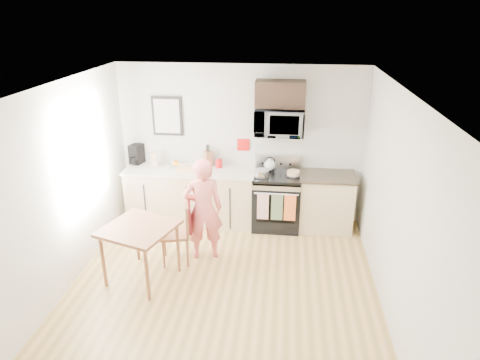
# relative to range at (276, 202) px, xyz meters

# --- Properties ---
(floor) EXTENTS (4.60, 4.60, 0.00)m
(floor) POSITION_rel_range_xyz_m (-0.63, -1.98, -0.44)
(floor) COLOR olive
(floor) RESTS_ON ground
(back_wall) EXTENTS (4.00, 0.04, 2.60)m
(back_wall) POSITION_rel_range_xyz_m (-0.63, 0.32, 0.86)
(back_wall) COLOR silver
(back_wall) RESTS_ON floor
(front_wall) EXTENTS (4.00, 0.04, 2.60)m
(front_wall) POSITION_rel_range_xyz_m (-0.63, -4.28, 0.86)
(front_wall) COLOR silver
(front_wall) RESTS_ON floor
(left_wall) EXTENTS (0.04, 4.60, 2.60)m
(left_wall) POSITION_rel_range_xyz_m (-2.63, -1.98, 0.86)
(left_wall) COLOR silver
(left_wall) RESTS_ON floor
(right_wall) EXTENTS (0.04, 4.60, 2.60)m
(right_wall) POSITION_rel_range_xyz_m (1.37, -1.98, 0.86)
(right_wall) COLOR silver
(right_wall) RESTS_ON floor
(ceiling) EXTENTS (4.00, 4.60, 0.04)m
(ceiling) POSITION_rel_range_xyz_m (-0.63, -1.98, 2.16)
(ceiling) COLOR white
(ceiling) RESTS_ON back_wall
(window) EXTENTS (0.06, 1.40, 1.50)m
(window) POSITION_rel_range_xyz_m (-2.59, -1.18, 1.11)
(window) COLOR silver
(window) RESTS_ON left_wall
(cabinet_left) EXTENTS (2.10, 0.60, 0.90)m
(cabinet_left) POSITION_rel_range_xyz_m (-1.43, 0.02, 0.01)
(cabinet_left) COLOR #DBBC8C
(cabinet_left) RESTS_ON floor
(countertop_left) EXTENTS (2.14, 0.64, 0.04)m
(countertop_left) POSITION_rel_range_xyz_m (-1.43, 0.02, 0.48)
(countertop_left) COLOR silver
(countertop_left) RESTS_ON cabinet_left
(cabinet_right) EXTENTS (0.84, 0.60, 0.90)m
(cabinet_right) POSITION_rel_range_xyz_m (0.80, 0.02, 0.01)
(cabinet_right) COLOR #DBBC8C
(cabinet_right) RESTS_ON floor
(countertop_right) EXTENTS (0.88, 0.64, 0.04)m
(countertop_right) POSITION_rel_range_xyz_m (0.80, 0.02, 0.48)
(countertop_right) COLOR black
(countertop_right) RESTS_ON cabinet_right
(range) EXTENTS (0.76, 0.70, 1.16)m
(range) POSITION_rel_range_xyz_m (0.00, 0.00, 0.00)
(range) COLOR black
(range) RESTS_ON floor
(microwave) EXTENTS (0.76, 0.51, 0.42)m
(microwave) POSITION_rel_range_xyz_m (-0.00, 0.10, 1.32)
(microwave) COLOR #B6B6BB
(microwave) RESTS_ON back_wall
(upper_cabinet) EXTENTS (0.76, 0.35, 0.40)m
(upper_cabinet) POSITION_rel_range_xyz_m (-0.00, 0.15, 1.74)
(upper_cabinet) COLOR black
(upper_cabinet) RESTS_ON back_wall
(wall_art) EXTENTS (0.50, 0.04, 0.65)m
(wall_art) POSITION_rel_range_xyz_m (-1.83, 0.30, 1.31)
(wall_art) COLOR black
(wall_art) RESTS_ON back_wall
(wall_trivet) EXTENTS (0.20, 0.02, 0.20)m
(wall_trivet) POSITION_rel_range_xyz_m (-0.58, 0.31, 0.86)
(wall_trivet) COLOR red
(wall_trivet) RESTS_ON back_wall
(person) EXTENTS (0.63, 0.50, 1.52)m
(person) POSITION_rel_range_xyz_m (-1.01, -1.05, 0.32)
(person) COLOR #DC413C
(person) RESTS_ON floor
(dining_table) EXTENTS (0.92, 0.92, 0.79)m
(dining_table) POSITION_rel_range_xyz_m (-1.72, -1.69, 0.26)
(dining_table) COLOR brown
(dining_table) RESTS_ON floor
(chair) EXTENTS (0.50, 0.47, 0.92)m
(chair) POSITION_rel_range_xyz_m (-1.26, -1.20, 0.15)
(chair) COLOR brown
(chair) RESTS_ON floor
(knife_block) EXTENTS (0.18, 0.19, 0.25)m
(knife_block) POSITION_rel_range_xyz_m (-1.16, 0.24, 0.63)
(knife_block) COLOR brown
(knife_block) RESTS_ON countertop_left
(utensil_crock) EXTENTS (0.11, 0.11, 0.34)m
(utensil_crock) POSITION_rel_range_xyz_m (-0.97, 0.17, 0.64)
(utensil_crock) COLOR red
(utensil_crock) RESTS_ON countertop_left
(fruit_bowl) EXTENTS (0.29, 0.29, 0.11)m
(fruit_bowl) POSITION_rel_range_xyz_m (-1.70, 0.11, 0.55)
(fruit_bowl) COLOR silver
(fruit_bowl) RESTS_ON countertop_left
(milk_carton) EXTENTS (0.11, 0.11, 0.25)m
(milk_carton) POSITION_rel_range_xyz_m (-2.04, 0.10, 0.63)
(milk_carton) COLOR tan
(milk_carton) RESTS_ON countertop_left
(coffee_maker) EXTENTS (0.24, 0.30, 0.33)m
(coffee_maker) POSITION_rel_range_xyz_m (-2.38, 0.21, 0.66)
(coffee_maker) COLOR black
(coffee_maker) RESTS_ON countertop_left
(bread_bag) EXTENTS (0.32, 0.15, 0.12)m
(bread_bag) POSITION_rel_range_xyz_m (-1.44, -0.11, 0.56)
(bread_bag) COLOR tan
(bread_bag) RESTS_ON countertop_left
(cake) EXTENTS (0.25, 0.25, 0.08)m
(cake) POSITION_rel_range_xyz_m (0.25, -0.03, 0.53)
(cake) COLOR black
(cake) RESTS_ON range
(kettle) EXTENTS (0.19, 0.19, 0.24)m
(kettle) POSITION_rel_range_xyz_m (-0.13, 0.16, 0.59)
(kettle) COLOR silver
(kettle) RESTS_ON range
(pot) EXTENTS (0.22, 0.38, 0.11)m
(pot) POSITION_rel_range_xyz_m (-0.24, -0.14, 0.55)
(pot) COLOR #B6B6BB
(pot) RESTS_ON range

